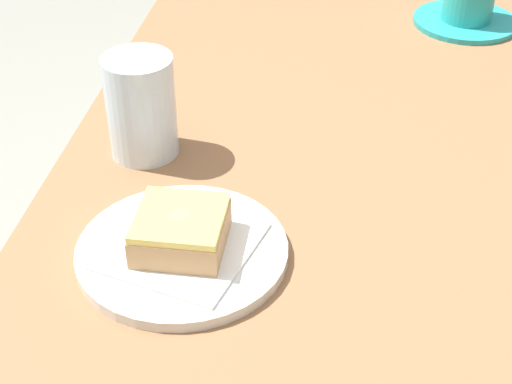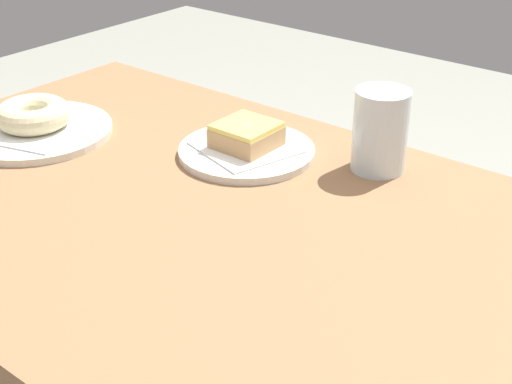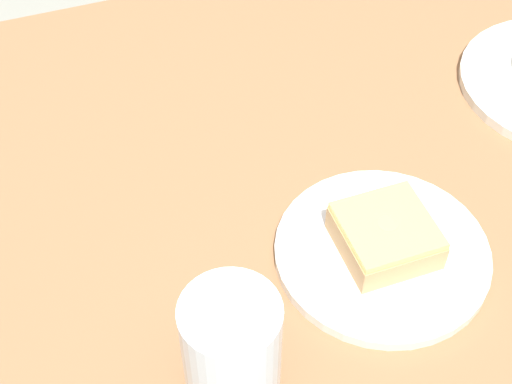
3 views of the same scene
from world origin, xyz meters
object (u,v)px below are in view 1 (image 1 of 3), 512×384
plate_glazed_square (182,251)px  donut_glazed_square (181,230)px  coffee_cup (469,0)px  water_glass (141,106)px

plate_glazed_square → donut_glazed_square: bearing=-90.0°
coffee_cup → plate_glazed_square: bearing=152.2°
donut_glazed_square → coffee_cup: size_ratio=0.53×
plate_glazed_square → water_glass: (0.18, 0.08, 0.05)m
donut_glazed_square → coffee_cup: coffee_cup is taller
plate_glazed_square → coffee_cup: (0.59, -0.31, 0.03)m
plate_glazed_square → water_glass: size_ratio=1.72×
donut_glazed_square → coffee_cup: (0.59, -0.31, 0.01)m
donut_glazed_square → water_glass: size_ratio=0.70×
plate_glazed_square → coffee_cup: bearing=-27.8°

